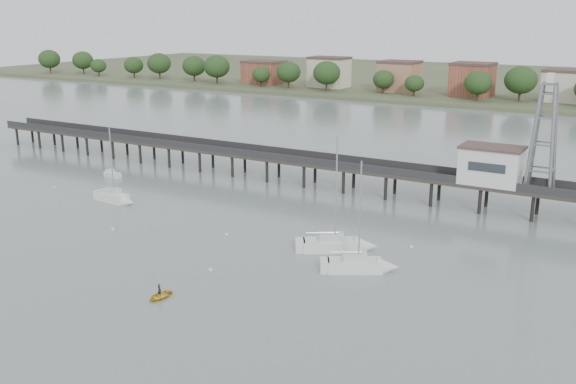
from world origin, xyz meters
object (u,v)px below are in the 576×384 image
at_px(sailboat_f, 344,245).
at_px(sailboat_c, 366,266).
at_px(yellow_dinghy, 160,298).
at_px(sailboat_b, 117,198).
at_px(white_tender, 112,174).
at_px(pier, 329,165).
at_px(lattice_tower, 544,138).

bearing_deg(sailboat_f, sailboat_c, -75.21).
bearing_deg(yellow_dinghy, sailboat_b, 144.10).
height_order(sailboat_c, sailboat_f, sailboat_f).
distance_m(sailboat_c, yellow_dinghy, 21.96).
height_order(sailboat_f, yellow_dinghy, sailboat_f).
height_order(white_tender, yellow_dinghy, yellow_dinghy).
relative_size(sailboat_c, sailboat_f, 0.89).
height_order(pier, lattice_tower, lattice_tower).
xyz_separation_m(lattice_tower, white_tender, (-66.67, -12.17, -10.69)).
bearing_deg(sailboat_b, pier, 49.00).
relative_size(sailboat_b, white_tender, 3.18).
bearing_deg(yellow_dinghy, white_tender, 142.99).
distance_m(pier, lattice_tower, 32.34).
bearing_deg(yellow_dinghy, sailboat_f, 67.85).
bearing_deg(lattice_tower, sailboat_c, -113.22).
relative_size(sailboat_f, yellow_dinghy, 5.03).
bearing_deg(sailboat_c, lattice_tower, 36.99).
bearing_deg(yellow_dinghy, lattice_tower, 62.14).
bearing_deg(sailboat_c, sailboat_b, 142.41).
relative_size(pier, sailboat_b, 12.91).
distance_m(sailboat_c, sailboat_b, 42.52).
bearing_deg(white_tender, sailboat_c, -4.00).
relative_size(lattice_tower, sailboat_f, 1.08).
distance_m(lattice_tower, white_tender, 68.61).
bearing_deg(pier, sailboat_f, -59.67).
bearing_deg(pier, sailboat_b, -134.82).
bearing_deg(lattice_tower, yellow_dinghy, -120.80).
relative_size(lattice_tower, sailboat_b, 1.33).
height_order(lattice_tower, sailboat_b, lattice_tower).
distance_m(pier, sailboat_f, 28.45).
bearing_deg(sailboat_b, sailboat_f, 1.99).
bearing_deg(white_tender, sailboat_f, -0.68).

